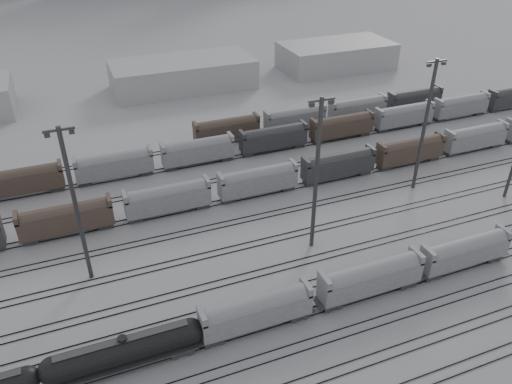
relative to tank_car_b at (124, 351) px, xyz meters
name	(u,v)px	position (x,y,z in m)	size (l,w,h in m)	color
ground	(291,324)	(21.39, -1.00, -2.76)	(900.00, 900.00, 0.00)	#A8A8AD
tracks	(245,248)	(21.39, 16.50, -2.68)	(220.00, 71.50, 0.16)	black
tank_car_b	(124,351)	(0.00, 0.00, 0.00)	(19.31, 3.22, 4.77)	#27272A
hopper_car_a	(256,310)	(16.74, 0.00, 0.53)	(14.91, 2.96, 5.33)	#27272A
hopper_car_b	(371,277)	(33.90, 0.00, 0.66)	(15.46, 3.07, 5.53)	#27272A
hopper_car_c	(465,250)	(50.34, 0.00, 0.48)	(14.68, 2.92, 5.25)	#27272A
light_mast_b	(75,204)	(-2.32, 18.48, 10.15)	(3.89, 0.62, 24.34)	#37373A
light_mast_c	(317,173)	(31.68, 13.34, 10.68)	(4.05, 0.65, 25.34)	#37373A
light_mast_d	(425,124)	(58.29, 22.43, 10.60)	(4.03, 0.64, 25.19)	#37373A
bg_string_near	(258,182)	(29.39, 31.00, 0.04)	(151.00, 3.00, 5.60)	gray
bg_string_mid	(273,139)	(39.39, 47.00, 0.04)	(151.00, 3.00, 5.60)	#27272A
bg_string_far	(327,114)	(56.89, 55.00, 0.04)	(66.00, 3.00, 5.60)	#47372D
warehouse_mid	(183,74)	(31.39, 94.00, 1.24)	(40.00, 18.00, 8.00)	#A4A5A7
warehouse_right	(336,56)	(81.39, 94.00, 1.24)	(35.00, 18.00, 8.00)	#A4A5A7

